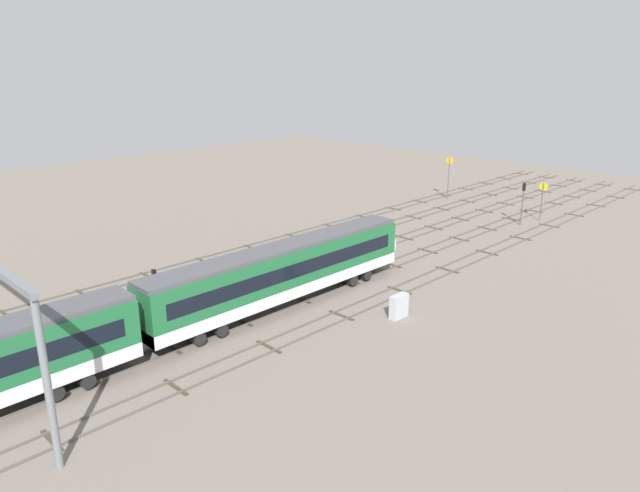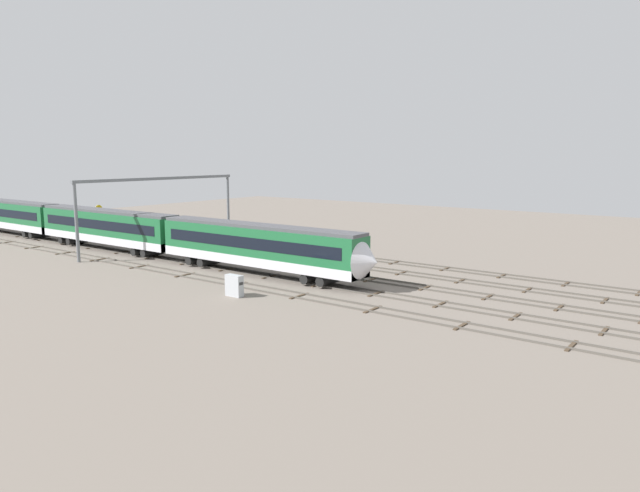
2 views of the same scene
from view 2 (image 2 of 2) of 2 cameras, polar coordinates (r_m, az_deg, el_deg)
ground_plane at (r=60.17m, az=-1.92°, el=-2.28°), size 151.46×151.46×0.00m
track_near_foreground at (r=53.57m, az=-7.99°, el=-3.68°), size 135.46×2.40×0.16m
track_with_train at (r=56.78m, az=-4.78°, el=-2.91°), size 135.46×2.40×0.16m
track_middle at (r=60.16m, az=-1.92°, el=-2.21°), size 135.46×2.40×0.16m
track_second_far at (r=63.68m, az=0.62°, el=-1.59°), size 135.46×2.40×0.16m
track_far_background at (r=67.32m, az=2.89°, el=-1.03°), size 135.46×2.40×0.16m
train at (r=75.90m, az=-19.62°, el=1.57°), size 75.20×3.24×4.80m
overhead_gantry at (r=74.90m, az=-15.13°, el=4.94°), size 0.40×23.23×8.86m
speed_sign_far_trackside at (r=82.45m, az=-20.55°, el=2.55°), size 0.14×0.99×5.07m
signal_light_trackside_departure at (r=65.91m, az=-10.32°, el=1.23°), size 0.31×0.32×4.64m
relay_cabinet at (r=49.26m, az=-8.28°, el=-3.81°), size 1.59×0.64×1.80m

